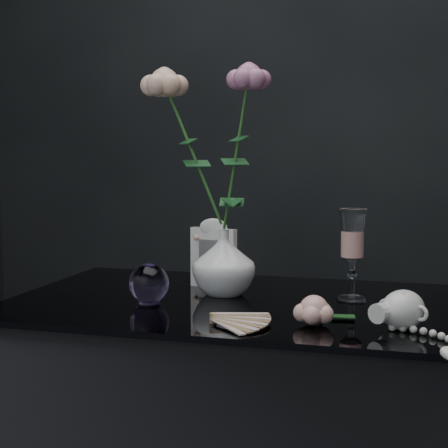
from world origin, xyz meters
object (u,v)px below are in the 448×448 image
(paperweight, at_px, (149,283))
(pearl_jar, at_px, (403,308))
(picture_frame, at_px, (213,253))
(wine_glass, at_px, (352,254))
(vase, at_px, (224,263))
(loose_rose, at_px, (314,310))

(paperweight, distance_m, pearl_jar, 0.50)
(picture_frame, bearing_deg, pearl_jar, -17.22)
(wine_glass, bearing_deg, vase, -174.93)
(picture_frame, distance_m, loose_rose, 0.39)
(loose_rose, height_order, pearl_jar, pearl_jar)
(picture_frame, distance_m, pearl_jar, 0.49)
(picture_frame, bearing_deg, loose_rose, -31.40)
(paperweight, bearing_deg, picture_frame, 67.31)
(picture_frame, xyz_separation_m, loose_rose, (0.27, -0.28, -0.05))
(paperweight, relative_size, loose_rose, 0.52)
(vase, relative_size, picture_frame, 0.89)
(wine_glass, distance_m, pearl_jar, 0.24)
(vase, distance_m, pearl_jar, 0.42)
(wine_glass, xyz_separation_m, pearl_jar, (0.11, -0.21, -0.06))
(pearl_jar, bearing_deg, loose_rose, -141.94)
(paperweight, relative_size, pearl_jar, 0.32)
(wine_glass, height_order, paperweight, wine_glass)
(vase, xyz_separation_m, pearl_jar, (0.37, -0.19, -0.03))
(paperweight, xyz_separation_m, loose_rose, (0.35, -0.09, -0.01))
(wine_glass, distance_m, loose_rose, 0.24)
(paperweight, xyz_separation_m, pearl_jar, (0.50, -0.07, -0.00))
(vase, height_order, pearl_jar, vase)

